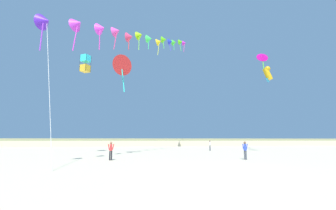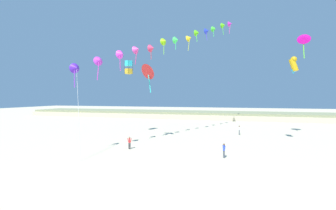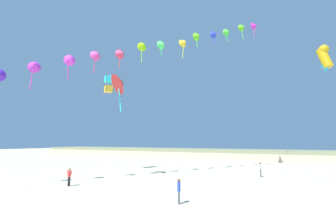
# 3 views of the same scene
# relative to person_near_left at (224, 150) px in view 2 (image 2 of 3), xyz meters

# --- Properties ---
(ground_plane) EXTENTS (240.00, 240.00, 0.00)m
(ground_plane) POSITION_rel_person_near_left_xyz_m (-4.58, -5.40, -0.89)
(ground_plane) COLOR beige
(dune_ridge) EXTENTS (120.00, 13.70, 1.98)m
(dune_ridge) POSITION_rel_person_near_left_xyz_m (-4.58, 44.12, 0.10)
(dune_ridge) COLOR beige
(dune_ridge) RESTS_ON ground
(person_near_left) EXTENTS (0.35, 0.49, 1.53)m
(person_near_left) POSITION_rel_person_near_left_xyz_m (0.00, 0.00, 0.00)
(person_near_left) COLOR #474C56
(person_near_left) RESTS_ON ground
(person_near_right) EXTENTS (0.21, 0.55, 1.58)m
(person_near_right) POSITION_rel_person_near_left_xyz_m (2.11, 15.46, 0.02)
(person_near_right) COLOR #474C56
(person_near_right) RESTS_ON ground
(person_mid_center) EXTENTS (0.54, 0.21, 1.53)m
(person_mid_center) POSITION_rel_person_near_left_xyz_m (-11.32, 1.04, 0.00)
(person_mid_center) COLOR black
(person_mid_center) RESTS_ON ground
(kite_banner_string) EXTENTS (17.04, 30.98, 22.33)m
(kite_banner_string) POSITION_rel_person_near_left_xyz_m (-7.60, 10.94, 14.72)
(kite_banner_string) COLOR #5420C2
(large_kite_low_lead) EXTENTS (1.46, 1.24, 2.39)m
(large_kite_low_lead) POSITION_rel_person_near_left_xyz_m (8.73, 9.49, 9.88)
(large_kite_low_lead) COLOR gold
(large_kite_mid_trail) EXTENTS (2.13, 1.79, 4.07)m
(large_kite_mid_trail) POSITION_rel_person_near_left_xyz_m (11.26, 14.41, 14.47)
(large_kite_mid_trail) COLOR #C40E87
(large_kite_high_solo) EXTENTS (1.33, 1.33, 2.20)m
(large_kite_high_solo) POSITION_rel_person_near_left_xyz_m (-15.92, 10.58, 10.51)
(large_kite_high_solo) COLOR gold
(large_kite_outer_drift) EXTENTS (2.98, 2.73, 4.48)m
(large_kite_outer_drift) POSITION_rel_person_near_left_xyz_m (-10.87, 6.96, 9.37)
(large_kite_outer_drift) COLOR red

